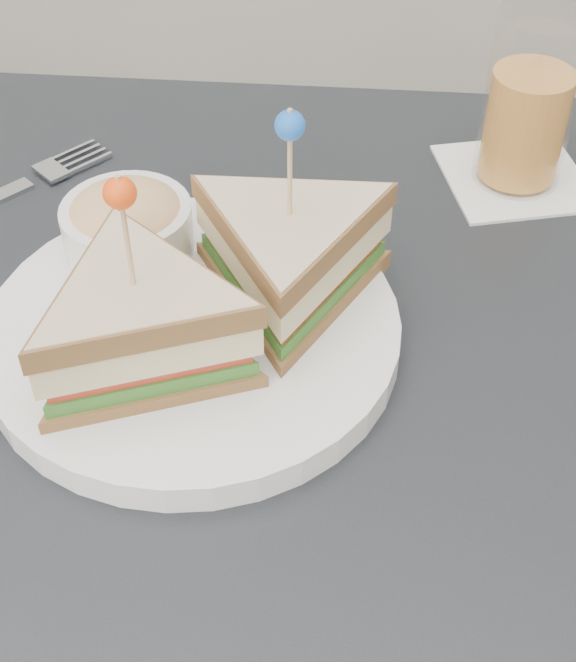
# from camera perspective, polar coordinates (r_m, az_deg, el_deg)

# --- Properties ---
(table) EXTENTS (0.80, 0.80, 0.75)m
(table) POSITION_cam_1_polar(r_m,az_deg,el_deg) (0.65, -0.96, -8.55)
(table) COLOR black
(table) RESTS_ON ground
(plate_meal) EXTENTS (0.33, 0.32, 0.16)m
(plate_meal) POSITION_cam_1_polar(r_m,az_deg,el_deg) (0.60, -5.32, 2.45)
(plate_meal) COLOR white
(plate_meal) RESTS_ON table
(cutlery_fork) EXTENTS (0.16, 0.17, 0.01)m
(cutlery_fork) POSITION_cam_1_polar(r_m,az_deg,el_deg) (0.79, -16.95, 8.23)
(cutlery_fork) COLOR #B8BFC4
(cutlery_fork) RESTS_ON table
(drink_set) EXTENTS (0.14, 0.14, 0.14)m
(drink_set) POSITION_cam_1_polar(r_m,az_deg,el_deg) (0.77, 14.62, 13.06)
(drink_set) COLOR white
(drink_set) RESTS_ON table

